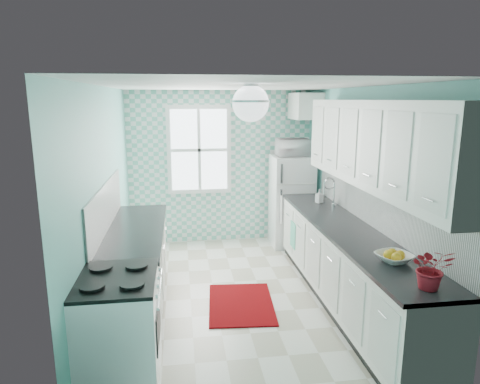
{
  "coord_description": "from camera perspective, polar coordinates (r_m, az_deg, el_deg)",
  "views": [
    {
      "loc": [
        -0.67,
        -4.79,
        2.36
      ],
      "look_at": [
        0.05,
        0.25,
        1.25
      ],
      "focal_mm": 32.0,
      "sensor_mm": 36.0,
      "label": 1
    }
  ],
  "objects": [
    {
      "name": "floor",
      "position": [
        5.38,
        -0.16,
        -13.81
      ],
      "size": [
        3.0,
        4.4,
        0.02
      ],
      "primitive_type": "cube",
      "color": "silver",
      "rests_on": "ground"
    },
    {
      "name": "ceiling",
      "position": [
        4.84,
        -0.18,
        14.08
      ],
      "size": [
        3.0,
        4.4,
        0.02
      ],
      "primitive_type": "cube",
      "color": "white",
      "rests_on": "wall_back"
    },
    {
      "name": "wall_back",
      "position": [
        7.12,
        -2.62,
        3.32
      ],
      "size": [
        3.0,
        0.02,
        2.5
      ],
      "primitive_type": "cube",
      "color": "#6ABDB3",
      "rests_on": "floor"
    },
    {
      "name": "wall_front",
      "position": [
        2.89,
        5.99,
        -10.4
      ],
      "size": [
        3.0,
        0.02,
        2.5
      ],
      "primitive_type": "cube",
      "color": "#6ABDB3",
      "rests_on": "floor"
    },
    {
      "name": "wall_left",
      "position": [
        4.99,
        -17.62,
        -1.14
      ],
      "size": [
        0.02,
        4.4,
        2.5
      ],
      "primitive_type": "cube",
      "color": "#6ABDB3",
      "rests_on": "floor"
    },
    {
      "name": "wall_right",
      "position": [
        5.38,
        15.99,
        -0.1
      ],
      "size": [
        0.02,
        4.4,
        2.5
      ],
      "primitive_type": "cube",
      "color": "#6ABDB3",
      "rests_on": "floor"
    },
    {
      "name": "accent_wall",
      "position": [
        7.1,
        -2.6,
        3.29
      ],
      "size": [
        3.0,
        0.01,
        2.5
      ],
      "primitive_type": "cube",
      "color": "#6BC3AC",
      "rests_on": "wall_back"
    },
    {
      "name": "window",
      "position": [
        7.0,
        -5.47,
        5.61
      ],
      "size": [
        1.04,
        0.05,
        1.44
      ],
      "color": "white",
      "rests_on": "wall_back"
    },
    {
      "name": "backsplash_right",
      "position": [
        5.03,
        17.55,
        -1.69
      ],
      "size": [
        0.02,
        3.6,
        0.51
      ],
      "primitive_type": "cube",
      "color": "white",
      "rests_on": "wall_right"
    },
    {
      "name": "backsplash_left",
      "position": [
        4.92,
        -17.46,
        -1.96
      ],
      "size": [
        0.02,
        2.15,
        0.51
      ],
      "primitive_type": "cube",
      "color": "white",
      "rests_on": "wall_left"
    },
    {
      "name": "upper_cabinets_right",
      "position": [
        4.66,
        17.46,
        6.08
      ],
      "size": [
        0.33,
        3.2,
        0.9
      ],
      "primitive_type": "cube",
      "color": "white",
      "rests_on": "wall_right"
    },
    {
      "name": "upper_cabinet_fridge",
      "position": [
        6.91,
        8.62,
        11.26
      ],
      "size": [
        0.4,
        0.74,
        0.4
      ],
      "primitive_type": "cube",
      "color": "white",
      "rests_on": "wall_right"
    },
    {
      "name": "ceiling_light",
      "position": [
        4.04,
        1.42,
        11.78
      ],
      "size": [
        0.34,
        0.34,
        0.35
      ],
      "color": "silver",
      "rests_on": "ceiling"
    },
    {
      "name": "base_cabinets_right",
      "position": [
        5.14,
        14.07,
        -9.91
      ],
      "size": [
        0.6,
        3.6,
        0.9
      ],
      "primitive_type": "cube",
      "color": "white",
      "rests_on": "floor"
    },
    {
      "name": "countertop_right",
      "position": [
        4.98,
        14.19,
        -4.91
      ],
      "size": [
        0.63,
        3.6,
        0.04
      ],
      "primitive_type": "cube",
      "color": "black",
      "rests_on": "base_cabinets_right"
    },
    {
      "name": "base_cabinets_left",
      "position": [
        5.11,
        -13.69,
        -10.0
      ],
      "size": [
        0.6,
        2.15,
        0.9
      ],
      "primitive_type": "cube",
      "color": "white",
      "rests_on": "floor"
    },
    {
      "name": "countertop_left",
      "position": [
        4.96,
        -13.79,
        -4.95
      ],
      "size": [
        0.63,
        2.15,
        0.04
      ],
      "primitive_type": "cube",
      "color": "black",
      "rests_on": "base_cabinets_left"
    },
    {
      "name": "fridge",
      "position": [
        7.0,
        6.84,
        -1.2
      ],
      "size": [
        0.64,
        0.64,
        1.47
      ],
      "rotation": [
        0.0,
        0.0,
        -0.01
      ],
      "color": "silver",
      "rests_on": "floor"
    },
    {
      "name": "stove",
      "position": [
        3.82,
        -15.78,
        -17.38
      ],
      "size": [
        0.64,
        0.79,
        0.96
      ],
      "rotation": [
        0.0,
        0.0,
        -0.06
      ],
      "color": "silver",
      "rests_on": "floor"
    },
    {
      "name": "sink",
      "position": [
        5.81,
        10.97,
        -2.13
      ],
      "size": [
        0.43,
        0.36,
        0.53
      ],
      "rotation": [
        0.0,
        0.0,
        0.04
      ],
      "color": "silver",
      "rests_on": "countertop_right"
    },
    {
      "name": "rug",
      "position": [
        5.18,
        0.13,
        -14.68
      ],
      "size": [
        0.83,
        1.12,
        0.02
      ],
      "primitive_type": "cube",
      "rotation": [
        0.0,
        0.0,
        -0.08
      ],
      "color": "maroon",
      "rests_on": "floor"
    },
    {
      "name": "dish_towel",
      "position": [
        6.11,
        7.09,
        -5.72
      ],
      "size": [
        0.02,
        0.25,
        0.37
      ],
      "primitive_type": "cube",
      "rotation": [
        0.0,
        0.0,
        -0.0
      ],
      "color": "teal",
      "rests_on": "base_cabinets_right"
    },
    {
      "name": "fruit_bowl",
      "position": [
        4.08,
        19.87,
        -8.23
      ],
      "size": [
        0.38,
        0.38,
        0.08
      ],
      "primitive_type": "imported",
      "rotation": [
        0.0,
        0.0,
        0.29
      ],
      "color": "white",
      "rests_on": "countertop_right"
    },
    {
      "name": "potted_plant",
      "position": [
        3.59,
        24.18,
        -9.23
      ],
      "size": [
        0.36,
        0.33,
        0.34
      ],
      "primitive_type": "imported",
      "rotation": [
        0.0,
        0.0,
        -0.27
      ],
      "color": "#A8212B",
      "rests_on": "countertop_right"
    },
    {
      "name": "soap_bottle",
      "position": [
        6.07,
        10.54,
        -0.54
      ],
      "size": [
        0.11,
        0.11,
        0.19
      ],
      "primitive_type": "imported",
      "rotation": [
        0.0,
        0.0,
        0.44
      ],
      "color": "#81ABB3",
      "rests_on": "countertop_right"
    },
    {
      "name": "microwave",
      "position": [
        6.85,
        7.03,
        5.91
      ],
      "size": [
        0.51,
        0.35,
        0.28
      ],
      "primitive_type": "imported",
      "rotation": [
        0.0,
        0.0,
        3.18
      ],
      "color": "white",
      "rests_on": "fridge"
    }
  ]
}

